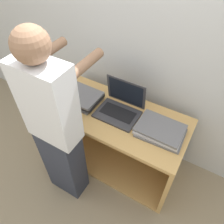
# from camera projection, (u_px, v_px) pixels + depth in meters

# --- Properties ---
(ground_plane) EXTENTS (12.00, 12.00, 0.00)m
(ground_plane) POSITION_uv_depth(u_px,v_px,m) (102.00, 182.00, 2.30)
(ground_plane) COLOR gray
(wall_back) EXTENTS (8.00, 0.05, 2.40)m
(wall_back) POSITION_uv_depth(u_px,v_px,m) (142.00, 48.00, 1.89)
(wall_back) COLOR silver
(wall_back) RESTS_ON ground_plane
(cart) EXTENTS (1.30, 0.62, 0.74)m
(cart) POSITION_uv_depth(u_px,v_px,m) (120.00, 135.00, 2.27)
(cart) COLOR tan
(cart) RESTS_ON ground_plane
(laptop_open) EXTENTS (0.38, 0.31, 0.29)m
(laptop_open) POSITION_uv_depth(u_px,v_px,m) (120.00, 107.00, 1.95)
(laptop_open) COLOR #333338
(laptop_open) RESTS_ON cart
(laptop_stack_left) EXTENTS (0.40, 0.30, 0.09)m
(laptop_stack_left) POSITION_uv_depth(u_px,v_px,m) (80.00, 96.00, 2.08)
(laptop_stack_left) COLOR slate
(laptop_stack_left) RESTS_ON cart
(laptop_stack_right) EXTENTS (0.40, 0.29, 0.07)m
(laptop_stack_right) POSITION_uv_depth(u_px,v_px,m) (160.00, 130.00, 1.80)
(laptop_stack_right) COLOR slate
(laptop_stack_right) RESTS_ON cart
(person) EXTENTS (0.40, 0.53, 1.69)m
(person) POSITION_uv_depth(u_px,v_px,m) (56.00, 131.00, 1.69)
(person) COLOR #2D3342
(person) RESTS_ON ground_plane
(inventory_tag) EXTENTS (0.06, 0.02, 0.01)m
(inventory_tag) POSITION_uv_depth(u_px,v_px,m) (75.00, 97.00, 2.00)
(inventory_tag) COLOR red
(inventory_tag) RESTS_ON laptop_stack_left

